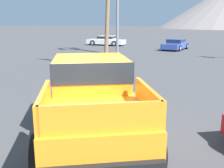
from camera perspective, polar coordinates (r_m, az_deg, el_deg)
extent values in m
plane|color=#424244|center=(6.99, -5.26, -10.57)|extent=(320.00, 320.00, 0.00)
cube|color=orange|center=(6.19, -4.10, -5.52)|extent=(4.17, 4.86, 0.68)
cube|color=orange|center=(6.88, -4.68, 2.63)|extent=(2.63, 2.67, 0.77)
cube|color=#1E2833|center=(6.85, -4.71, 3.77)|extent=(2.69, 2.73, 0.49)
cube|color=orange|center=(4.84, -14.67, -4.18)|extent=(1.07, 1.54, 0.48)
cube|color=orange|center=(4.98, 7.87, -3.38)|extent=(1.07, 1.54, 0.48)
cube|color=orange|center=(4.00, -2.25, -7.48)|extent=(1.64, 1.14, 0.48)
cube|color=black|center=(8.46, -5.09, -1.88)|extent=(1.72, 1.22, 0.24)
cylinder|color=black|center=(7.66, -12.49, -5.19)|extent=(0.76, 0.90, 0.87)
cylinder|color=#232326|center=(7.66, -12.49, -5.19)|extent=(0.55, 0.59, 0.48)
cylinder|color=black|center=(7.76, 2.93, -4.65)|extent=(0.76, 0.90, 0.87)
cylinder|color=#232326|center=(7.76, 2.93, -4.65)|extent=(0.55, 0.59, 0.48)
cylinder|color=black|center=(5.10, -15.02, -15.17)|extent=(0.76, 0.90, 0.87)
cylinder|color=#232326|center=(5.10, -15.02, -15.17)|extent=(0.55, 0.59, 0.48)
cylinder|color=black|center=(5.24, 8.71, -14.03)|extent=(0.76, 0.90, 0.87)
cylinder|color=#232326|center=(5.24, 8.71, -14.03)|extent=(0.55, 0.59, 0.48)
cube|color=white|center=(32.66, -1.30, 9.19)|extent=(4.70, 2.12, 0.52)
cube|color=white|center=(32.59, -1.12, 10.05)|extent=(2.03, 1.71, 0.46)
cube|color=#1E2833|center=(32.58, -1.12, 10.15)|extent=(2.07, 1.75, 0.28)
cylinder|color=black|center=(32.49, -4.23, 8.93)|extent=(0.65, 0.27, 0.64)
cylinder|color=#9E9EA3|center=(32.49, -4.23, 8.93)|extent=(0.37, 0.26, 0.35)
cylinder|color=black|center=(34.03, -2.95, 9.15)|extent=(0.65, 0.27, 0.64)
cylinder|color=#9E9EA3|center=(34.03, -2.95, 9.15)|extent=(0.37, 0.26, 0.35)
cylinder|color=black|center=(31.34, 0.49, 8.80)|extent=(0.65, 0.27, 0.64)
cylinder|color=#9E9EA3|center=(31.34, 0.49, 8.80)|extent=(0.37, 0.26, 0.35)
cylinder|color=black|center=(32.94, 1.59, 9.02)|extent=(0.65, 0.27, 0.64)
cylinder|color=#9E9EA3|center=(32.94, 1.59, 9.02)|extent=(0.37, 0.26, 0.35)
cube|color=#334C9E|center=(28.22, 13.64, 8.13)|extent=(2.07, 4.40, 0.51)
cube|color=#334C9E|center=(28.29, 13.76, 9.08)|extent=(1.65, 1.92, 0.42)
cube|color=#1E2833|center=(28.28, 13.77, 9.18)|extent=(1.69, 1.95, 0.25)
cylinder|color=black|center=(26.73, 14.45, 7.55)|extent=(0.27, 0.62, 0.60)
cylinder|color=#9E9EA3|center=(26.73, 14.45, 7.55)|extent=(0.26, 0.35, 0.33)
cylinder|color=black|center=(27.25, 11.12, 7.82)|extent=(0.27, 0.62, 0.60)
cylinder|color=#9E9EA3|center=(27.25, 11.12, 7.82)|extent=(0.26, 0.35, 0.33)
cylinder|color=black|center=(29.27, 15.97, 7.93)|extent=(0.27, 0.62, 0.60)
cylinder|color=#9E9EA3|center=(29.27, 15.97, 7.93)|extent=(0.26, 0.35, 0.33)
cylinder|color=black|center=(29.74, 12.89, 8.19)|extent=(0.27, 0.62, 0.60)
cylinder|color=#9E9EA3|center=(29.74, 12.89, 8.19)|extent=(0.26, 0.35, 0.33)
cylinder|color=brown|center=(24.23, -0.99, 15.01)|extent=(0.36, 0.97, 7.04)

